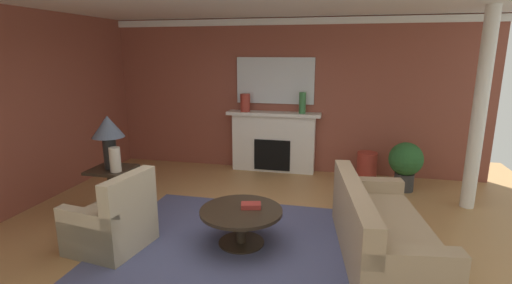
# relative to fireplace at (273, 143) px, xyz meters

# --- Properties ---
(ground_plane) EXTENTS (8.87, 8.87, 0.00)m
(ground_plane) POSITION_rel_fireplace_xyz_m (0.18, -2.83, -0.56)
(ground_plane) COLOR tan
(wall_fireplace) EXTENTS (7.43, 0.12, 2.92)m
(wall_fireplace) POSITION_rel_fireplace_xyz_m (0.18, 0.21, 0.90)
(wall_fireplace) COLOR brown
(wall_fireplace) RESTS_ON ground_plane
(wall_window) EXTENTS (0.12, 6.57, 2.92)m
(wall_window) POSITION_rel_fireplace_xyz_m (-3.29, -2.53, 0.90)
(wall_window) COLOR brown
(wall_window) RESTS_ON ground_plane
(crown_moulding) EXTENTS (7.43, 0.08, 0.12)m
(crown_moulding) POSITION_rel_fireplace_xyz_m (0.18, 0.13, 2.29)
(crown_moulding) COLOR white
(area_rug) EXTENTS (3.26, 2.61, 0.01)m
(area_rug) POSITION_rel_fireplace_xyz_m (0.16, -3.00, -0.55)
(area_rug) COLOR #4C517A
(area_rug) RESTS_ON ground_plane
(fireplace) EXTENTS (1.80, 0.35, 1.17)m
(fireplace) POSITION_rel_fireplace_xyz_m (0.00, 0.00, 0.00)
(fireplace) COLOR white
(fireplace) RESTS_ON ground_plane
(mantel_mirror) EXTENTS (1.50, 0.04, 0.88)m
(mantel_mirror) POSITION_rel_fireplace_xyz_m (-0.00, 0.12, 1.20)
(mantel_mirror) COLOR silver
(sofa) EXTENTS (1.18, 2.20, 0.85)m
(sofa) POSITION_rel_fireplace_xyz_m (1.76, -2.94, -0.26)
(sofa) COLOR tan
(sofa) RESTS_ON ground_plane
(armchair_near_window) EXTENTS (0.91, 0.91, 0.95)m
(armchair_near_window) POSITION_rel_fireplace_xyz_m (-1.31, -3.43, -0.25)
(armchair_near_window) COLOR #C1B293
(armchair_near_window) RESTS_ON ground_plane
(coffee_table) EXTENTS (1.00, 1.00, 0.45)m
(coffee_table) POSITION_rel_fireplace_xyz_m (0.16, -3.00, -0.22)
(coffee_table) COLOR #2D2319
(coffee_table) RESTS_ON ground_plane
(side_table) EXTENTS (0.56, 0.56, 0.70)m
(side_table) POSITION_rel_fireplace_xyz_m (-1.85, -2.57, -0.16)
(side_table) COLOR #2D2319
(side_table) RESTS_ON ground_plane
(table_lamp) EXTENTS (0.44, 0.44, 0.75)m
(table_lamp) POSITION_rel_fireplace_xyz_m (-1.85, -2.57, 0.67)
(table_lamp) COLOR black
(table_lamp) RESTS_ON side_table
(vase_on_side_table) EXTENTS (0.15, 0.15, 0.34)m
(vase_on_side_table) POSITION_rel_fireplace_xyz_m (-1.70, -2.69, 0.31)
(vase_on_side_table) COLOR beige
(vase_on_side_table) RESTS_ON side_table
(vase_mantel_left) EXTENTS (0.19, 0.19, 0.34)m
(vase_mantel_left) POSITION_rel_fireplace_xyz_m (-0.55, -0.05, 0.79)
(vase_mantel_left) COLOR #9E3328
(vase_mantel_left) RESTS_ON fireplace
(vase_tall_corner) EXTENTS (0.35, 0.35, 0.55)m
(vase_tall_corner) POSITION_rel_fireplace_xyz_m (1.76, -0.30, -0.28)
(vase_tall_corner) COLOR #9E3328
(vase_tall_corner) RESTS_ON ground_plane
(vase_mantel_right) EXTENTS (0.13, 0.13, 0.40)m
(vase_mantel_right) POSITION_rel_fireplace_xyz_m (0.55, -0.05, 0.82)
(vase_mantel_right) COLOR #33703D
(vase_mantel_right) RESTS_ON fireplace
(book_red_cover) EXTENTS (0.27, 0.20, 0.06)m
(book_red_cover) POSITION_rel_fireplace_xyz_m (0.26, -2.92, -0.08)
(book_red_cover) COLOR maroon
(book_red_cover) RESTS_ON coffee_table
(potted_plant) EXTENTS (0.56, 0.56, 0.83)m
(potted_plant) POSITION_rel_fireplace_xyz_m (2.36, -0.59, -0.06)
(potted_plant) COLOR #333333
(potted_plant) RESTS_ON ground_plane
(column_white) EXTENTS (0.20, 0.20, 2.92)m
(column_white) POSITION_rel_fireplace_xyz_m (3.20, -1.12, 0.90)
(column_white) COLOR white
(column_white) RESTS_ON ground_plane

